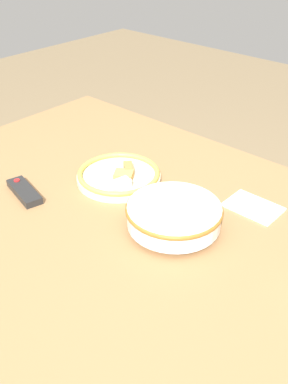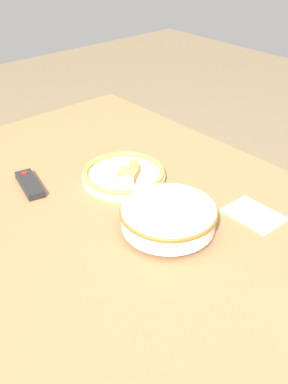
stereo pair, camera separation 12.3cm
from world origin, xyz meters
name	(u,v)px [view 1 (the left image)]	position (x,y,z in m)	size (l,w,h in m)	color
dining_table	(137,241)	(0.00, 0.00, 0.70)	(1.55, 1.04, 0.78)	olive
noodle_bowl	(174,215)	(-0.10, -0.03, 0.82)	(0.25, 0.25, 0.07)	silver
food_plate	(119,176)	(0.17, -0.11, 0.79)	(0.25, 0.25, 0.04)	beige
tv_remote	(24,192)	(0.32, 0.13, 0.79)	(0.16, 0.08, 0.02)	black
folded_napkin	(253,207)	(-0.20, -0.25, 0.78)	(0.15, 0.10, 0.01)	white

